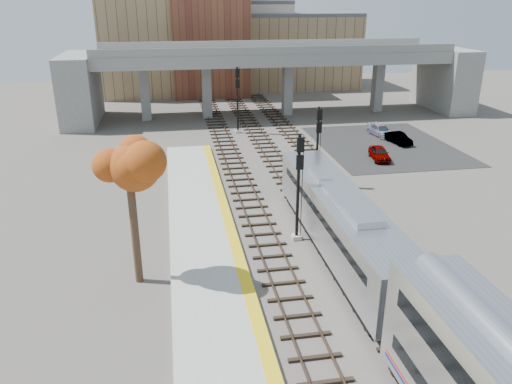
{
  "coord_description": "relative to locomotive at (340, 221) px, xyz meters",
  "views": [
    {
      "loc": [
        -8.94,
        -21.54,
        15.23
      ],
      "look_at": [
        -3.38,
        10.33,
        2.5
      ],
      "focal_mm": 35.0,
      "sensor_mm": 36.0,
      "label": 1
    }
  ],
  "objects": [
    {
      "name": "tracks",
      "position": [
        -0.07,
        7.32,
        -2.2
      ],
      "size": [
        10.7,
        95.0,
        0.25
      ],
      "color": "black",
      "rests_on": "ground"
    },
    {
      "name": "car_b",
      "position": [
        14.68,
        23.04,
        -1.62
      ],
      "size": [
        1.93,
        3.92,
        1.24
      ],
      "primitive_type": "imported",
      "rotation": [
        0.0,
        0.0,
        0.17
      ],
      "color": "#99999E",
      "rests_on": "parking_lot"
    },
    {
      "name": "locomotive",
      "position": [
        0.0,
        0.0,
        0.0
      ],
      "size": [
        3.02,
        19.05,
        4.1
      ],
      "color": "#A8AAB2",
      "rests_on": "ground"
    },
    {
      "name": "car_c",
      "position": [
        14.1,
        26.58,
        -1.62
      ],
      "size": [
        2.22,
        4.42,
        1.23
      ],
      "primitive_type": "imported",
      "rotation": [
        0.0,
        0.0,
        0.12
      ],
      "color": "#99999E",
      "rests_on": "parking_lot"
    },
    {
      "name": "platform",
      "position": [
        -8.25,
        -5.18,
        -2.1
      ],
      "size": [
        4.5,
        60.0,
        0.35
      ],
      "primitive_type": "cube",
      "color": "#9E9E99",
      "rests_on": "ground"
    },
    {
      "name": "signal_mast_mid",
      "position": [
        2.0,
        11.87,
        1.1
      ],
      "size": [
        0.6,
        0.64,
        6.88
      ],
      "color": "#9E9E99",
      "rests_on": "ground"
    },
    {
      "name": "overpass",
      "position": [
        3.92,
        39.82,
        3.53
      ],
      "size": [
        54.0,
        12.0,
        9.5
      ],
      "color": "slate",
      "rests_on": "ground"
    },
    {
      "name": "tree",
      "position": [
        -12.27,
        -1.17,
        4.46
      ],
      "size": [
        3.6,
        3.6,
        9.09
      ],
      "color": "#382619",
      "rests_on": "ground"
    },
    {
      "name": "signal_mast_near",
      "position": [
        -2.1,
        2.35,
        1.37
      ],
      "size": [
        0.6,
        0.64,
        7.27
      ],
      "color": "#9E9E99",
      "rests_on": "ground"
    },
    {
      "name": "ground",
      "position": [
        -1.0,
        -5.18,
        -2.28
      ],
      "size": [
        160.0,
        160.0,
        0.0
      ],
      "primitive_type": "plane",
      "color": "#47423D",
      "rests_on": "ground"
    },
    {
      "name": "buildings_far",
      "position": [
        0.26,
        61.39,
        5.6
      ],
      "size": [
        43.0,
        21.0,
        20.6
      ],
      "color": "#957D56",
      "rests_on": "ground"
    },
    {
      "name": "yellow_strip",
      "position": [
        -6.35,
        -5.18,
        -1.92
      ],
      "size": [
        0.7,
        60.0,
        0.01
      ],
      "primitive_type": "cube",
      "color": "yellow",
      "rests_on": "platform"
    },
    {
      "name": "signal_mast_far",
      "position": [
        -2.1,
        30.76,
        1.68
      ],
      "size": [
        0.6,
        0.64,
        7.73
      ],
      "color": "#9E9E99",
      "rests_on": "ground"
    },
    {
      "name": "car_a",
      "position": [
        10.3,
        17.94,
        -1.58
      ],
      "size": [
        2.08,
        4.04,
        1.32
      ],
      "primitive_type": "imported",
      "rotation": [
        0.0,
        0.0,
        -0.14
      ],
      "color": "#99999E",
      "rests_on": "parking_lot"
    },
    {
      "name": "parking_lot",
      "position": [
        13.0,
        22.82,
        -2.26
      ],
      "size": [
        14.0,
        18.0,
        0.04
      ],
      "primitive_type": "cube",
      "color": "black",
      "rests_on": "ground"
    }
  ]
}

